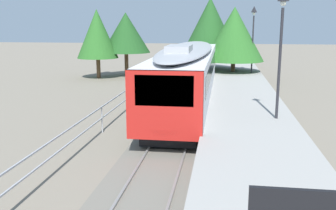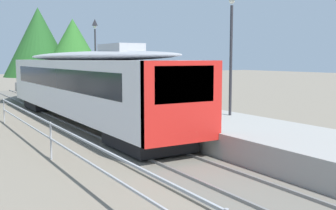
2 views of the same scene
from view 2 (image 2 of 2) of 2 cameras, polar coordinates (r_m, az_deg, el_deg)
The scene contains 8 objects.
ground_plane at distance 15.03m, azimuth -15.90°, elevation -6.41°, with size 160.00×160.00×0.00m, color slate.
track_rails at distance 16.03m, azimuth -5.46°, elevation -5.26°, with size 3.20×60.00×0.14m.
commuter_train at distance 20.57m, azimuth -11.82°, elevation 3.15°, with size 2.82×18.57×3.74m.
station_platform at distance 17.58m, azimuth 4.13°, elevation -2.83°, with size 3.90×60.00×0.90m, color #999691.
platform_lamp_mid_platform at distance 17.44m, azimuth 8.89°, elevation 10.79°, with size 0.34×0.34×5.35m.
platform_lamp_far_end at distance 31.15m, azimuth -10.18°, elevation 8.83°, with size 0.34×0.34×5.35m.
tree_behind_carpark at distance 32.38m, azimuth -17.68°, elevation 8.37°, with size 5.21×5.21×7.12m.
tree_distant_centre at distance 31.23m, azimuth -13.16°, elevation 7.66°, with size 5.02×5.02×6.25m.
Camera 2 is at (-6.75, 7.82, 3.28)m, focal length 43.46 mm.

